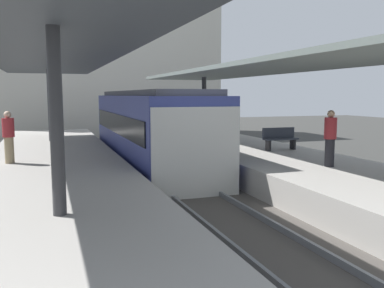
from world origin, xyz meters
The scene contains 14 objects.
ground_plane centered at (0.00, 0.00, 0.00)m, with size 80.00×80.00×0.00m, color #383835.
platform_left centered at (-3.80, 0.00, 0.50)m, with size 4.40×28.00×1.00m, color #ADA8A0.
platform_right centered at (3.80, 0.00, 0.50)m, with size 4.40×28.00×1.00m, color #ADA8A0.
track_ballast centered at (0.00, 0.00, 0.10)m, with size 3.20×28.00×0.20m, color #4C4742.
rail_near_side centered at (-0.72, 0.00, 0.27)m, with size 0.08×28.00×0.14m, color slate.
rail_far_side centered at (0.72, 0.00, 0.27)m, with size 0.08×28.00×0.14m, color slate.
commuter_train centered at (0.00, 4.12, 1.73)m, with size 2.78×11.55×3.10m.
canopy_left centered at (-3.80, 1.40, 4.34)m, with size 4.18×21.00×3.46m.
canopy_right centered at (3.80, 1.40, 4.09)m, with size 4.18×21.00×3.21m.
platform_bench centered at (4.59, 1.49, 1.46)m, with size 1.40×0.41×0.86m.
platform_sign centered at (2.64, 4.63, 2.62)m, with size 0.90×0.08×2.21m.
passenger_mid_platform centered at (3.97, -2.32, 1.88)m, with size 0.36×0.36×1.69m.
passenger_far_end centered at (-5.11, 1.49, 1.85)m, with size 0.36×0.36×1.64m.
station_building_backdrop centered at (-0.24, 20.00, 5.50)m, with size 18.00×6.00×11.00m, color beige.
Camera 1 is at (-3.94, -12.44, 3.13)m, focal length 38.51 mm.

